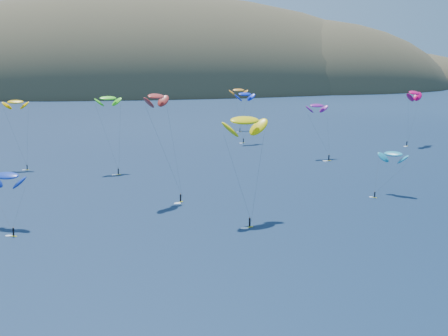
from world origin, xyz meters
TOP-DOWN VIEW (x-y plane):
  - island at (39.40, 562.36)m, footprint 730.00×300.00m
  - kitesurfer_1 at (-56.31, 143.14)m, footprint 7.93×8.21m
  - kitesurfer_2 at (-0.45, 68.12)m, footprint 12.81×14.85m
  - kitesurfer_3 at (-27.74, 131.63)m, footprint 8.88×12.07m
  - kitesurfer_4 at (29.00, 180.91)m, footprint 10.05×7.02m
  - kitesurfer_5 at (43.49, 82.06)m, footprint 11.24×9.02m
  - kitesurfer_6 at (44.88, 141.40)m, footprint 8.60×12.48m
  - kitesurfer_8 at (93.55, 161.14)m, footprint 11.80×10.92m
  - kitesurfer_9 at (-17.61, 89.25)m, footprint 10.23×10.69m
  - kitesurfer_10 at (-51.90, 72.07)m, footprint 9.77×13.77m
  - kitesurfer_11 at (37.00, 223.45)m, footprint 8.84×12.48m

SIDE VIEW (x-z plane):
  - island at x=39.40m, z-range -115.74..94.26m
  - kitesurfer_5 at x=43.49m, z-range 4.13..16.83m
  - kitesurfer_10 at x=-51.90m, z-range 4.16..17.48m
  - kitesurfer_6 at x=44.88m, z-range 7.86..28.28m
  - kitesurfer_11 at x=37.00m, z-range 8.13..29.31m
  - kitesurfer_4 at x=29.00m, z-range 8.57..30.90m
  - kitesurfer_8 at x=93.55m, z-range 8.76..32.47m
  - kitesurfer_1 at x=-56.31m, z-range 9.42..32.67m
  - kitesurfer_2 at x=-0.45m, z-range 9.29..34.40m
  - kitesurfer_3 at x=-27.74m, z-range 10.11..35.01m
  - kitesurfer_9 at x=-17.61m, z-range 11.68..40.16m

